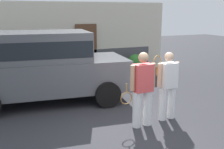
{
  "coord_description": "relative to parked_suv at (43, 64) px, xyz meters",
  "views": [
    {
      "loc": [
        -2.58,
        -4.94,
        2.61
      ],
      "look_at": [
        0.06,
        1.2,
        1.05
      ],
      "focal_mm": 43.73,
      "sensor_mm": 36.0,
      "label": 1
    }
  ],
  "objects": [
    {
      "name": "potted_plant_secondary",
      "position": [
        4.2,
        2.25,
        -0.68
      ],
      "size": [
        0.64,
        0.64,
        0.84
      ],
      "color": "#9E5638",
      "rests_on": "ground_plane"
    },
    {
      "name": "potted_plant_by_porch",
      "position": [
        3.23,
        2.18,
        -0.65
      ],
      "size": [
        0.68,
        0.68,
        0.9
      ],
      "color": "brown",
      "rests_on": "ground_plane"
    },
    {
      "name": "parked_suv",
      "position": [
        0.0,
        0.0,
        0.0
      ],
      "size": [
        4.78,
        2.56,
        2.05
      ],
      "rotation": [
        0.0,
        0.0,
        -0.11
      ],
      "color": "#4C4F54",
      "rests_on": "ground_plane"
    },
    {
      "name": "ground_plane",
      "position": [
        1.39,
        -2.87,
        -1.15
      ],
      "size": [
        40.0,
        40.0,
        0.0
      ],
      "primitive_type": "plane",
      "color": "#2D2D33"
    },
    {
      "name": "tennis_player_woman",
      "position": [
        2.55,
        -2.5,
        -0.27
      ],
      "size": [
        0.76,
        0.28,
        1.67
      ],
      "rotation": [
        0.0,
        0.0,
        3.21
      ],
      "color": "white",
      "rests_on": "ground_plane"
    },
    {
      "name": "tennis_player_man",
      "position": [
        1.77,
        -2.63,
        -0.25
      ],
      "size": [
        0.9,
        0.29,
        1.73
      ],
      "rotation": [
        0.0,
        0.0,
        3.19
      ],
      "color": "white",
      "rests_on": "ground_plane"
    },
    {
      "name": "house_frontage",
      "position": [
        1.4,
        3.07,
        0.25
      ],
      "size": [
        9.03,
        0.4,
        2.97
      ],
      "color": "beige",
      "rests_on": "ground_plane"
    }
  ]
}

